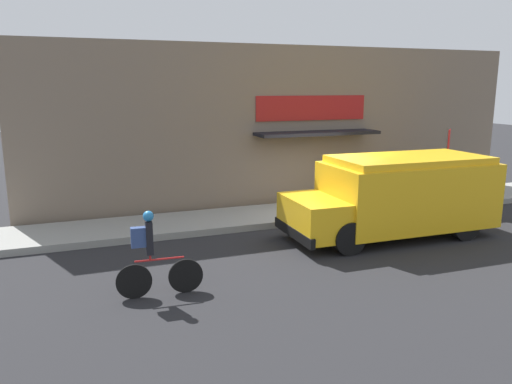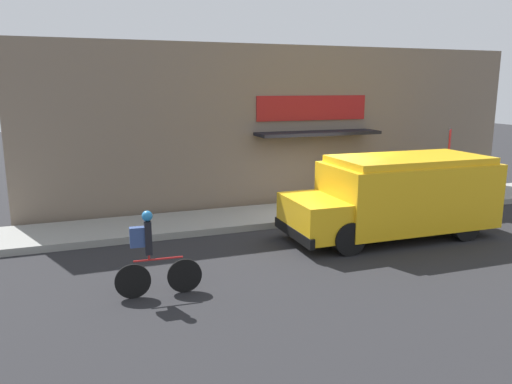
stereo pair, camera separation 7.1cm
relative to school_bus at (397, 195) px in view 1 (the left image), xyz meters
The scene contains 6 objects.
ground_plane 2.28m from the school_bus, 125.18° to the left, with size 70.00×70.00×0.00m, color #232326.
sidewalk 3.08m from the school_bus, 113.38° to the left, with size 28.00×2.07×0.18m.
storefront 4.40m from the school_bus, 105.85° to the left, with size 16.31×1.12×5.00m.
school_bus is the anchor object (origin of this frame).
cyclist 6.65m from the school_bus, 165.60° to the right, with size 1.58×0.21×1.61m.
stop_sign_post 3.87m from the school_bus, 31.23° to the left, with size 0.45×0.45×2.34m.
Camera 1 is at (-6.54, -11.94, 3.76)m, focal length 35.00 mm.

